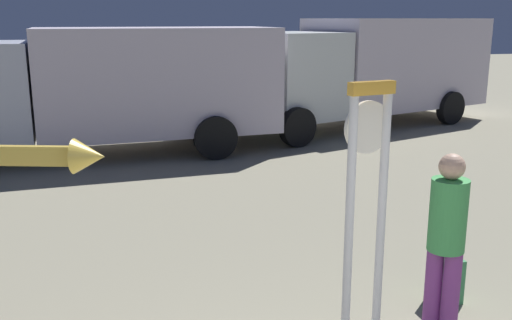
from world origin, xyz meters
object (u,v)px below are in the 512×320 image
(arrow_sign, at_px, (16,210))
(box_truck_near, at_px, (374,66))
(standing_clock, at_px, (366,200))
(person_near_clock, at_px, (446,237))
(box_truck_far, at_px, (118,84))
(backpack, at_px, (445,281))

(arrow_sign, distance_m, box_truck_near, 12.83)
(standing_clock, relative_size, person_near_clock, 1.39)
(box_truck_near, height_order, box_truck_far, box_truck_near)
(box_truck_far, bearing_deg, standing_clock, -78.51)
(backpack, relative_size, box_truck_near, 0.06)
(box_truck_near, bearing_deg, backpack, -110.97)
(standing_clock, bearing_deg, backpack, 31.72)
(arrow_sign, bearing_deg, standing_clock, -5.54)
(arrow_sign, bearing_deg, backpack, 7.92)
(box_truck_near, relative_size, box_truck_far, 1.07)
(standing_clock, relative_size, arrow_sign, 1.05)
(standing_clock, xyz_separation_m, person_near_clock, (0.91, 0.25, -0.49))
(box_truck_far, bearing_deg, box_truck_near, 15.90)
(backpack, bearing_deg, person_near_clock, -125.00)
(standing_clock, relative_size, backpack, 5.07)
(standing_clock, distance_m, arrow_sign, 2.64)
(standing_clock, height_order, box_truck_far, box_truck_far)
(backpack, height_order, box_truck_far, box_truck_far)
(person_near_clock, height_order, box_truck_near, box_truck_near)
(backpack, bearing_deg, box_truck_far, 111.27)
(arrow_sign, bearing_deg, person_near_clock, 0.01)
(backpack, distance_m, box_truck_far, 8.49)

